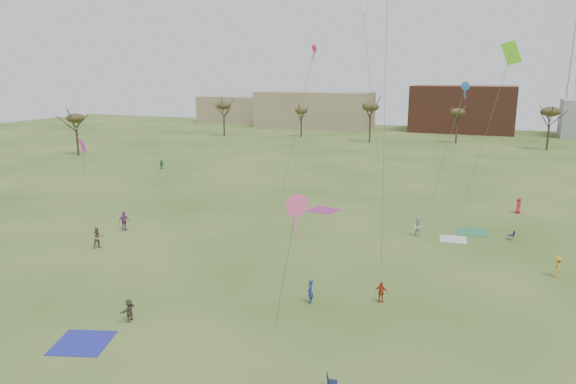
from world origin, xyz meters
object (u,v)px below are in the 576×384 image
at_px(flyer_near_right, 310,292).
at_px(radio_tower, 574,57).
at_px(camp_chair_right, 511,237).
at_px(spectator_fore_a, 381,292).

height_order(flyer_near_right, radio_tower, radio_tower).
bearing_deg(camp_chair_right, radio_tower, 160.22).
xyz_separation_m(flyer_near_right, radio_tower, (24.78, 121.57, 18.36)).
bearing_deg(radio_tower, spectator_fore_a, -99.67).
xyz_separation_m(flyer_near_right, spectator_fore_a, (4.39, 1.99, -0.10)).
xyz_separation_m(spectator_fore_a, radio_tower, (20.38, 119.58, 18.46)).
height_order(camp_chair_right, radio_tower, radio_tower).
xyz_separation_m(flyer_near_right, camp_chair_right, (12.49, 20.33, -0.59)).
distance_m(flyer_near_right, spectator_fore_a, 4.82).
bearing_deg(flyer_near_right, camp_chair_right, 121.31).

